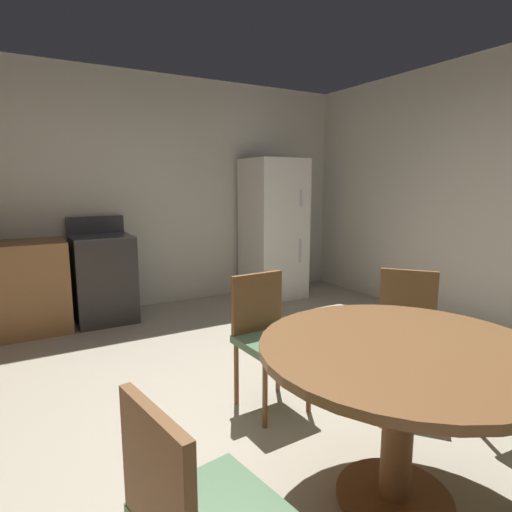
% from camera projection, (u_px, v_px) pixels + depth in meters
% --- Properties ---
extents(ground_plane, '(14.00, 14.00, 0.00)m').
position_uv_depth(ground_plane, '(282.00, 435.00, 2.50)').
color(ground_plane, '#A89E89').
extents(wall_back, '(5.82, 0.12, 2.70)m').
position_uv_depth(wall_back, '(134.00, 193.00, 4.96)').
color(wall_back, beige).
rests_on(wall_back, ground).
extents(oven_range, '(0.60, 0.60, 1.10)m').
position_uv_depth(oven_range, '(103.00, 278.00, 4.54)').
color(oven_range, '#2D2B28').
rests_on(oven_range, ground).
extents(refrigerator, '(0.68, 0.68, 1.76)m').
position_uv_depth(refrigerator, '(273.00, 229.00, 5.46)').
color(refrigerator, white).
rests_on(refrigerator, ground).
extents(dining_table, '(1.26, 1.26, 0.76)m').
position_uv_depth(dining_table, '(401.00, 378.00, 1.89)').
color(dining_table, brown).
rests_on(dining_table, ground).
extents(chair_northeast, '(0.56, 0.56, 0.87)m').
position_uv_depth(chair_northeast, '(406.00, 326.00, 2.89)').
color(chair_northeast, brown).
rests_on(chair_northeast, ground).
extents(chair_north, '(0.42, 0.42, 0.87)m').
position_uv_depth(chair_north, '(266.00, 332.00, 2.79)').
color(chair_north, brown).
rests_on(chair_north, ground).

